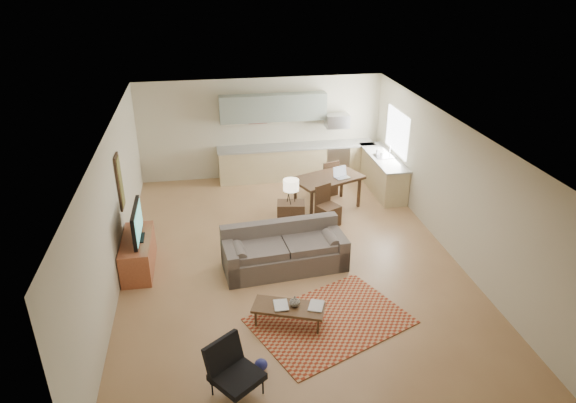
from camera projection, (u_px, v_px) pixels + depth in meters
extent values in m
plane|color=#9C7149|center=(291.00, 259.00, 10.31)|extent=(9.00, 9.00, 0.00)
plane|color=white|center=(291.00, 130.00, 9.15)|extent=(9.00, 9.00, 0.00)
plane|color=#C0B99D|center=(262.00, 128.00, 13.73)|extent=(6.50, 0.00, 6.50)
plane|color=#C0B99D|center=(361.00, 367.00, 5.72)|extent=(6.50, 0.00, 6.50)
plane|color=#C0B99D|center=(113.00, 212.00, 9.23)|extent=(0.00, 9.00, 9.00)
plane|color=#C0B99D|center=(451.00, 187.00, 10.22)|extent=(0.00, 9.00, 9.00)
cube|color=#A5A8AD|center=(336.00, 160.00, 14.14)|extent=(0.62, 0.62, 0.90)
cube|color=#A5A8AD|center=(337.00, 121.00, 13.68)|extent=(0.62, 0.40, 0.35)
cube|color=gray|center=(273.00, 108.00, 13.37)|extent=(2.80, 0.34, 0.70)
cube|color=white|center=(397.00, 132.00, 12.80)|extent=(0.02, 1.40, 1.05)
cube|color=maroon|center=(330.00, 321.00, 8.55)|extent=(2.93, 2.54, 0.02)
imported|color=maroon|center=(274.00, 306.00, 8.33)|extent=(0.25, 0.32, 0.03)
imported|color=navy|center=(309.00, 305.00, 8.36)|extent=(0.45, 0.48, 0.02)
imported|color=black|center=(295.00, 301.00, 8.33)|extent=(0.18, 0.18, 0.18)
imported|color=#FFF0C7|center=(378.00, 151.00, 13.10)|extent=(0.10, 0.11, 0.19)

